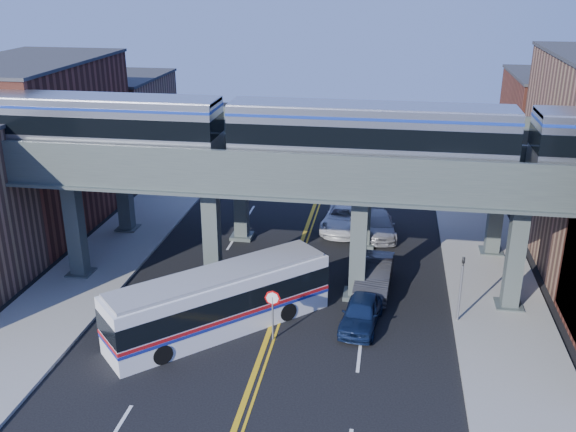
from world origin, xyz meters
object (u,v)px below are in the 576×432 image
at_px(car_lane_b, 374,275).
at_px(stop_sign, 273,307).
at_px(car_lane_a, 361,312).
at_px(car_lane_c, 344,218).
at_px(transit_train, 370,133).
at_px(transit_bus, 220,302).
at_px(traffic_signal, 461,282).
at_px(car_lane_d, 379,225).

bearing_deg(car_lane_b, stop_sign, -123.78).
bearing_deg(car_lane_a, stop_sign, -146.92).
xyz_separation_m(car_lane_b, car_lane_c, (-2.34, 8.68, -0.06)).
bearing_deg(transit_train, car_lane_b, 60.30).
relative_size(transit_bus, car_lane_a, 2.29).
bearing_deg(traffic_signal, stop_sign, -161.37).
bearing_deg(car_lane_c, stop_sign, -93.82).
height_order(stop_sign, car_lane_c, stop_sign).
bearing_deg(traffic_signal, car_lane_d, 111.21).
height_order(traffic_signal, transit_bus, traffic_signal).
xyz_separation_m(stop_sign, car_lane_d, (4.63, 14.00, -1.04)).
height_order(car_lane_b, car_lane_c, car_lane_b).
distance_m(traffic_signal, car_lane_b, 5.44).
distance_m(transit_train, transit_bus, 11.09).
xyz_separation_m(traffic_signal, transit_bus, (-11.62, -2.44, -0.79)).
relative_size(car_lane_a, car_lane_b, 0.83).
relative_size(transit_train, transit_bus, 4.34).
relative_size(traffic_signal, transit_bus, 0.41).
height_order(traffic_signal, car_lane_d, traffic_signal).
height_order(transit_bus, car_lane_c, transit_bus).
distance_m(transit_train, stop_sign, 9.77).
distance_m(traffic_signal, car_lane_a, 5.13).
bearing_deg(car_lane_c, transit_bus, -104.48).
bearing_deg(transit_bus, car_lane_c, 26.96).
height_order(car_lane_a, car_lane_d, car_lane_a).
bearing_deg(car_lane_c, transit_train, -74.75).
xyz_separation_m(car_lane_a, car_lane_b, (0.49, 4.01, 0.12)).
relative_size(stop_sign, car_lane_b, 0.50).
xyz_separation_m(car_lane_a, car_lane_d, (0.51, 12.00, -0.03)).
relative_size(stop_sign, car_lane_c, 0.45).
distance_m(car_lane_a, car_lane_d, 12.02).
bearing_deg(stop_sign, transit_train, 51.13).
xyz_separation_m(traffic_signal, car_lane_a, (-4.78, -1.00, -1.55)).
relative_size(traffic_signal, car_lane_c, 0.71).
height_order(transit_train, car_lane_c, transit_train).
distance_m(stop_sign, car_lane_b, 7.63).
distance_m(car_lane_c, car_lane_d, 2.46).
distance_m(transit_train, traffic_signal, 8.61).
bearing_deg(car_lane_d, car_lane_b, -97.80).
xyz_separation_m(transit_train, car_lane_b, (0.58, 1.01, -8.25)).
bearing_deg(car_lane_a, transit_bus, -160.95).
bearing_deg(transit_train, transit_bus, -146.66).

